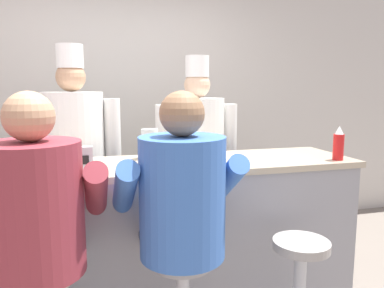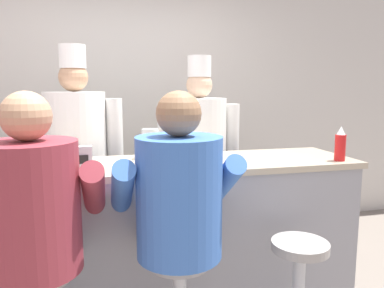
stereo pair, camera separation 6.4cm
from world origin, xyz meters
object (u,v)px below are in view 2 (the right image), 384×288
at_px(ketchup_bottle_red, 340,145).
at_px(water_pitcher_clear, 150,144).
at_px(napkin_dispenser_chrome, 83,158).
at_px(cook_in_whites_near, 77,153).
at_px(hot_sauce_bottle_orange, 208,155).
at_px(breakfast_plate, 32,170).
at_px(diner_seated_maroon, 34,213).
at_px(mustard_bottle_yellow, 164,149).
at_px(diner_seated_blue, 178,202).
at_px(cook_in_whites_far, 199,154).
at_px(empty_stool_round, 299,279).

bearing_deg(ketchup_bottle_red, water_pitcher_clear, 162.16).
bearing_deg(ketchup_bottle_red, napkin_dispenser_chrome, 176.85).
relative_size(napkin_dispenser_chrome, cook_in_whites_near, 0.08).
relative_size(hot_sauce_bottle_orange, water_pitcher_clear, 0.63).
xyz_separation_m(breakfast_plate, cook_in_whites_near, (0.21, 0.73, -0.04)).
bearing_deg(breakfast_plate, water_pitcher_clear, 20.38).
bearing_deg(cook_in_whites_near, breakfast_plate, -105.79).
height_order(diner_seated_maroon, cook_in_whites_near, cook_in_whites_near).
bearing_deg(water_pitcher_clear, napkin_dispenser_chrome, -145.60).
relative_size(mustard_bottle_yellow, water_pitcher_clear, 1.02).
bearing_deg(diner_seated_maroon, water_pitcher_clear, 48.42).
bearing_deg(diner_seated_blue, cook_in_whites_far, 69.96).
height_order(ketchup_bottle_red, diner_seated_blue, diner_seated_blue).
relative_size(water_pitcher_clear, empty_stool_round, 0.31).
height_order(cook_in_whites_near, cook_in_whites_far, cook_in_whites_near).
relative_size(mustard_bottle_yellow, empty_stool_round, 0.31).
xyz_separation_m(napkin_dispenser_chrome, diner_seated_blue, (0.48, -0.43, -0.17)).
relative_size(cook_in_whites_near, cook_in_whites_far, 1.04).
bearing_deg(empty_stool_round, ketchup_bottle_red, 37.66).
height_order(diner_seated_blue, empty_stool_round, diner_seated_blue).
relative_size(mustard_bottle_yellow, breakfast_plate, 0.87).
relative_size(mustard_bottle_yellow, diner_seated_maroon, 0.14).
bearing_deg(ketchup_bottle_red, cook_in_whites_far, 133.21).
distance_m(mustard_bottle_yellow, breakfast_plate, 0.79).
distance_m(mustard_bottle_yellow, empty_stool_round, 1.10).
bearing_deg(ketchup_bottle_red, diner_seated_blue, -163.93).
relative_size(hot_sauce_bottle_orange, cook_in_whites_far, 0.07).
height_order(breakfast_plate, diner_seated_blue, diner_seated_blue).
relative_size(diner_seated_maroon, diner_seated_blue, 1.00).
xyz_separation_m(diner_seated_blue, cook_in_whites_far, (0.42, 1.15, 0.04)).
bearing_deg(breakfast_plate, cook_in_whites_far, 30.07).
relative_size(breakfast_plate, diner_seated_blue, 0.16).
bearing_deg(hot_sauce_bottle_orange, ketchup_bottle_red, -4.60).
distance_m(diner_seated_maroon, diner_seated_blue, 0.69).
relative_size(breakfast_plate, cook_in_whites_near, 0.13).
relative_size(ketchup_bottle_red, water_pitcher_clear, 1.14).
height_order(water_pitcher_clear, cook_in_whites_near, cook_in_whites_near).
bearing_deg(mustard_bottle_yellow, cook_in_whites_far, 58.20).
xyz_separation_m(mustard_bottle_yellow, hot_sauce_bottle_orange, (0.27, -0.09, -0.03)).
distance_m(ketchup_bottle_red, diner_seated_blue, 1.25).
distance_m(diner_seated_maroon, cook_in_whites_near, 1.20).
distance_m(mustard_bottle_yellow, hot_sauce_bottle_orange, 0.28).
height_order(mustard_bottle_yellow, hot_sauce_bottle_orange, mustard_bottle_yellow).
bearing_deg(diner_seated_blue, breakfast_plate, 148.90).
distance_m(ketchup_bottle_red, cook_in_whites_near, 1.94).
relative_size(water_pitcher_clear, napkin_dispenser_chrome, 1.40).
relative_size(ketchup_bottle_red, diner_seated_blue, 0.15).
xyz_separation_m(mustard_bottle_yellow, napkin_dispenser_chrome, (-0.50, -0.07, -0.02)).
bearing_deg(breakfast_plate, napkin_dispenser_chrome, -6.27).
bearing_deg(napkin_dispenser_chrome, cook_in_whites_near, 95.94).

